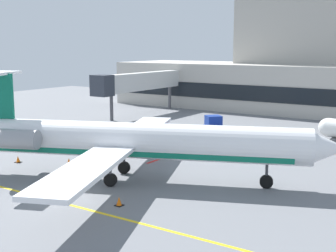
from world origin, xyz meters
TOP-DOWN VIEW (x-y plane):
  - ground at (-0.00, 0.00)m, footprint 120.00×120.00m
  - jet_bridge_west at (-17.44, 30.39)m, footprint 2.40×17.77m
  - regional_jet at (1.07, 4.94)m, footprint 28.12×23.85m
  - pushback_tractor at (-1.69, 23.61)m, footprint 3.99×3.84m
  - safety_cone_alpha at (-5.64, 5.76)m, footprint 0.47×0.47m
  - safety_cone_bravo at (-9.67, 3.94)m, footprint 0.47×0.47m
  - safety_cone_charlie at (-0.30, 12.39)m, footprint 0.47×0.47m
  - safety_cone_delta at (4.03, 0.41)m, footprint 0.47×0.47m

SIDE VIEW (x-z plane):
  - ground at x=0.00m, z-range -0.10..0.00m
  - safety_cone_alpha at x=-5.64m, z-range -0.03..0.52m
  - safety_cone_bravo at x=-9.67m, z-range -0.03..0.52m
  - safety_cone_charlie at x=-0.30m, z-range -0.03..0.52m
  - safety_cone_delta at x=4.03m, z-range -0.03..0.52m
  - pushback_tractor at x=-1.69m, z-range -0.08..1.95m
  - regional_jet at x=1.07m, z-range -0.93..6.71m
  - jet_bridge_west at x=-17.44m, z-range 1.61..7.59m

